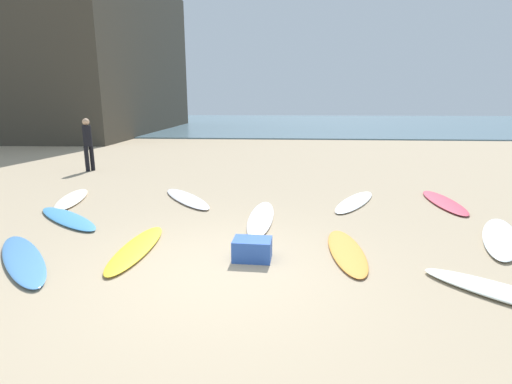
% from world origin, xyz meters
% --- Properties ---
extents(ground_plane, '(120.00, 120.00, 0.00)m').
position_xyz_m(ground_plane, '(0.00, 0.00, 0.00)').
color(ground_plane, tan).
extents(ocean_water, '(120.00, 40.00, 0.08)m').
position_xyz_m(ocean_water, '(0.00, 39.15, 0.04)').
color(ocean_water, slate).
rests_on(ocean_water, ground_plane).
extents(coastal_headland, '(21.69, 21.39, 11.92)m').
position_xyz_m(coastal_headland, '(-19.30, 24.76, 5.96)').
color(coastal_headland, '#3D382D').
rests_on(coastal_headland, ground_plane).
extents(surfboard_0, '(1.53, 2.32, 0.06)m').
position_xyz_m(surfboard_0, '(2.60, 3.97, 0.03)').
color(surfboard_0, white).
rests_on(surfboard_0, ground_plane).
extents(surfboard_1, '(0.58, 2.50, 0.07)m').
position_xyz_m(surfboard_1, '(0.48, 2.54, 0.03)').
color(surfboard_1, white).
rests_on(surfboard_1, ground_plane).
extents(surfboard_2, '(1.97, 2.13, 0.08)m').
position_xyz_m(surfboard_2, '(-2.95, 0.20, 0.04)').
color(surfboard_2, '#5596DE').
rests_on(surfboard_2, ground_plane).
extents(surfboard_3, '(1.05, 2.16, 0.08)m').
position_xyz_m(surfboard_3, '(-4.16, 3.73, 0.04)').
color(surfboard_3, '#F1E0C7').
rests_on(surfboard_3, ground_plane).
extents(surfboard_4, '(0.55, 1.97, 0.06)m').
position_xyz_m(surfboard_4, '(1.92, 0.87, 0.03)').
color(surfboard_4, orange).
rests_on(surfboard_4, ground_plane).
extents(surfboard_5, '(1.90, 1.72, 0.09)m').
position_xyz_m(surfboard_5, '(3.68, -0.43, 0.04)').
color(surfboard_5, silver).
rests_on(surfboard_5, ground_plane).
extents(surfboard_6, '(0.58, 2.30, 0.08)m').
position_xyz_m(surfboard_6, '(4.67, 4.05, 0.04)').
color(surfboard_6, '#D44359').
rests_on(surfboard_6, ground_plane).
extents(surfboard_7, '(0.49, 2.12, 0.07)m').
position_xyz_m(surfboard_7, '(-1.42, 0.75, 0.04)').
color(surfboard_7, yellow).
rests_on(surfboard_7, ground_plane).
extents(surfboard_8, '(1.82, 2.25, 0.08)m').
position_xyz_m(surfboard_8, '(-1.41, 3.97, 0.04)').
color(surfboard_8, white).
rests_on(surfboard_8, ground_plane).
extents(surfboard_9, '(1.55, 2.41, 0.09)m').
position_xyz_m(surfboard_9, '(4.66, 1.65, 0.04)').
color(surfboard_9, white).
rests_on(surfboard_9, ground_plane).
extents(surfboard_10, '(2.11, 1.84, 0.08)m').
position_xyz_m(surfboard_10, '(-3.41, 2.21, 0.04)').
color(surfboard_10, '#4996D4').
rests_on(surfboard_10, ground_plane).
extents(beachgoer_near, '(0.38, 0.38, 1.78)m').
position_xyz_m(beachgoer_near, '(-5.68, 7.66, 1.00)').
color(beachgoer_near, black).
rests_on(beachgoer_near, ground_plane).
extents(beach_cooler, '(0.59, 0.43, 0.32)m').
position_xyz_m(beach_cooler, '(0.46, 0.52, 0.16)').
color(beach_cooler, '#2D56B2').
rests_on(beach_cooler, ground_plane).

